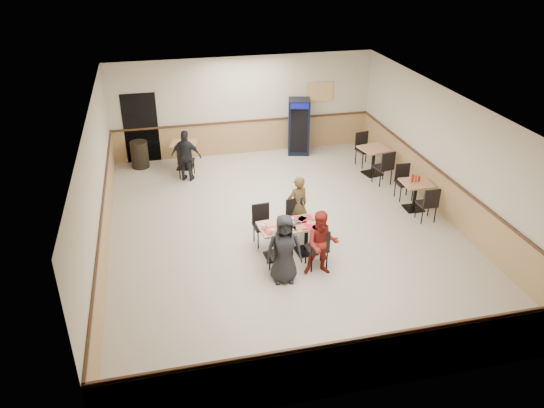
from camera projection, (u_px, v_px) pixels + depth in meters
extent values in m
plane|color=beige|center=(284.00, 230.00, 12.44)|extent=(10.00, 10.00, 0.00)
plane|color=silver|center=(286.00, 106.00, 11.05)|extent=(10.00, 10.00, 0.00)
plane|color=beige|center=(244.00, 106.00, 16.06)|extent=(8.00, 0.00, 8.00)
plane|color=beige|center=(373.00, 313.00, 7.43)|extent=(8.00, 0.00, 8.00)
plane|color=beige|center=(97.00, 190.00, 10.94)|extent=(0.00, 10.00, 10.00)
plane|color=beige|center=(448.00, 156.00, 12.56)|extent=(0.00, 10.00, 10.00)
cube|color=tan|center=(245.00, 137.00, 16.51)|extent=(7.98, 0.03, 1.00)
cube|color=tan|center=(441.00, 194.00, 13.02)|extent=(0.03, 9.98, 1.00)
cube|color=#472B19|center=(244.00, 121.00, 16.26)|extent=(7.98, 0.04, 0.06)
cube|color=black|center=(141.00, 128.00, 15.63)|extent=(1.00, 0.02, 2.10)
cube|color=orange|center=(320.00, 92.00, 16.38)|extent=(0.85, 0.02, 0.60)
cube|color=black|center=(276.00, 256.00, 11.42)|extent=(0.48, 0.48, 0.04)
cylinder|color=black|center=(276.00, 242.00, 11.26)|extent=(0.09, 0.09, 0.67)
cube|color=tan|center=(276.00, 228.00, 11.10)|extent=(0.75, 0.75, 0.04)
cube|color=black|center=(306.00, 251.00, 11.61)|extent=(0.48, 0.48, 0.04)
cylinder|color=black|center=(306.00, 237.00, 11.44)|extent=(0.09, 0.09, 0.67)
cube|color=tan|center=(307.00, 223.00, 11.28)|extent=(0.75, 0.75, 0.04)
imported|color=black|center=(284.00, 249.00, 10.35)|extent=(0.76, 0.55, 1.46)
imported|color=maroon|center=(322.00, 243.00, 10.58)|extent=(0.77, 0.65, 1.41)
imported|color=brown|center=(298.00, 205.00, 12.03)|extent=(0.59, 0.46, 1.42)
imported|color=black|center=(186.00, 156.00, 14.58)|extent=(0.92, 0.68, 1.46)
cube|color=red|center=(303.00, 219.00, 11.35)|extent=(0.47, 0.36, 0.02)
cube|color=red|center=(275.00, 230.00, 10.97)|extent=(0.47, 0.36, 0.02)
cube|color=red|center=(309.00, 225.00, 11.14)|extent=(0.47, 0.36, 0.02)
cylinder|color=silver|center=(290.00, 229.00, 11.00)|extent=(0.23, 0.23, 0.01)
cube|color=#C6834D|center=(290.00, 229.00, 10.99)|extent=(0.28, 0.21, 0.02)
cylinder|color=silver|center=(273.00, 230.00, 10.96)|extent=(0.23, 0.23, 0.01)
cube|color=#C6834D|center=(273.00, 230.00, 10.95)|extent=(0.30, 0.26, 0.02)
cylinder|color=silver|center=(302.00, 219.00, 11.38)|extent=(0.23, 0.23, 0.01)
cube|color=#C6834D|center=(302.00, 218.00, 11.38)|extent=(0.31, 0.29, 0.02)
cylinder|color=silver|center=(299.00, 228.00, 11.04)|extent=(0.23, 0.23, 0.01)
cube|color=#C6834D|center=(299.00, 228.00, 11.03)|extent=(0.28, 0.21, 0.02)
cylinder|color=silver|center=(313.00, 223.00, 11.21)|extent=(0.23, 0.23, 0.01)
cube|color=#C6834D|center=(313.00, 223.00, 11.21)|extent=(0.30, 0.25, 0.02)
cylinder|color=silver|center=(301.00, 220.00, 11.35)|extent=(0.23, 0.23, 0.01)
cube|color=#C6834D|center=(301.00, 219.00, 11.34)|extent=(0.31, 0.29, 0.02)
cylinder|color=silver|center=(265.00, 224.00, 11.09)|extent=(0.08, 0.08, 0.10)
cylinder|color=silver|center=(282.00, 231.00, 10.84)|extent=(0.08, 0.08, 0.10)
cylinder|color=silver|center=(273.00, 232.00, 10.81)|extent=(0.08, 0.08, 0.10)
cylinder|color=silver|center=(280.00, 223.00, 11.13)|extent=(0.08, 0.08, 0.10)
cylinder|color=silver|center=(263.00, 227.00, 10.99)|extent=(0.08, 0.08, 0.10)
cylinder|color=#B7B8CC|center=(297.00, 221.00, 11.18)|extent=(0.07, 0.07, 0.12)
cylinder|color=#B7B8CC|center=(293.00, 221.00, 11.21)|extent=(0.07, 0.07, 0.12)
ellipsoid|color=silver|center=(293.00, 223.00, 11.14)|extent=(0.15, 0.15, 0.10)
cube|color=black|center=(413.00, 208.00, 13.37)|extent=(0.45, 0.45, 0.04)
cylinder|color=black|center=(415.00, 196.00, 13.20)|extent=(0.09, 0.09, 0.67)
cube|color=tan|center=(417.00, 183.00, 13.04)|extent=(0.70, 0.70, 0.04)
cube|color=black|center=(372.00, 173.00, 15.27)|extent=(0.57, 0.57, 0.04)
cylinder|color=black|center=(373.00, 161.00, 15.09)|extent=(0.10, 0.10, 0.73)
cube|color=tan|center=(374.00, 149.00, 14.92)|extent=(0.88, 0.88, 0.04)
cylinder|color=#AC160C|center=(413.00, 178.00, 13.01)|extent=(0.06, 0.06, 0.20)
cylinder|color=#D34B1C|center=(416.00, 178.00, 13.04)|extent=(0.06, 0.06, 0.17)
cylinder|color=#AC160C|center=(419.00, 179.00, 13.06)|extent=(0.05, 0.05, 0.14)
cube|color=black|center=(186.00, 167.00, 15.67)|extent=(0.57, 0.57, 0.04)
cylinder|color=black|center=(185.00, 155.00, 15.49)|extent=(0.09, 0.09, 0.70)
cube|color=tan|center=(184.00, 144.00, 15.33)|extent=(0.88, 0.88, 0.04)
cube|color=black|center=(299.00, 127.00, 16.35)|extent=(0.79, 0.77, 1.72)
cube|color=black|center=(299.00, 131.00, 16.08)|extent=(0.51, 0.15, 1.35)
cube|color=#0B0D7D|center=(300.00, 106.00, 15.70)|extent=(0.53, 0.15, 0.16)
cylinder|color=black|center=(140.00, 155.00, 15.54)|extent=(0.50, 0.50, 0.80)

